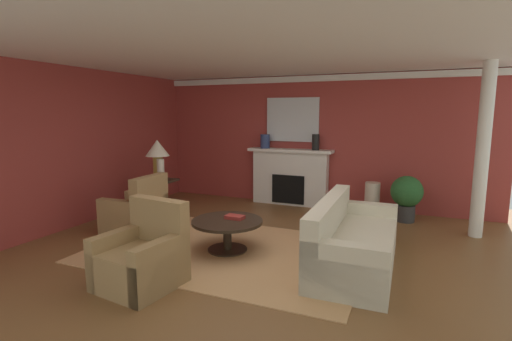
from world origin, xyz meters
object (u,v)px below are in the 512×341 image
Objects in this scene: armchair_facing_fireplace at (143,259)px; potted_plant at (407,195)px; coffee_table at (227,228)px; vase_mantel_left at (265,141)px; sofa at (352,244)px; vase_on_side_table at (161,170)px; mantel_mirror at (292,120)px; armchair_near_window at (136,214)px; side_table at (159,195)px; table_lamp at (157,152)px; vase_tall_corner at (372,199)px; vase_mantel_right at (316,142)px; fireplace at (290,178)px.

armchair_facing_fireplace is 1.14× the size of potted_plant.
armchair_facing_fireplace is at bearing -124.62° from potted_plant.
vase_mantel_left reaches higher than coffee_table.
vase_on_side_table is at bearing 166.25° from sofa.
armchair_near_window is (-1.74, -2.91, -1.49)m from mantel_mirror.
vase_mantel_left is at bearing -162.82° from mantel_mirror.
vase_mantel_left is (1.29, 1.92, 0.43)m from vase_on_side_table.
armchair_facing_fireplace is 3.22× the size of vase_mantel_left.
sofa is 7.15× the size of vase_mantel_left.
side_table is at bearing 123.56° from armchair_facing_fireplace.
armchair_near_window is 4.70m from potted_plant.
mantel_mirror is 0.54× the size of sofa.
table_lamp is at bearing 150.77° from coffee_table.
vase_tall_corner is at bearing 62.57° from armchair_facing_fireplace.
vase_mantel_right reaches higher than sofa.
vase_mantel_right is 2.01m from potted_plant.
armchair_near_window and armchair_facing_fireplace have the same top height.
armchair_near_window is at bearing -113.50° from vase_mantel_left.
vase_on_side_table reaches higher than vase_tall_corner.
table_lamp reaches higher than sofa.
vase_mantel_right reaches higher than fireplace.
armchair_facing_fireplace reaches higher than side_table.
vase_tall_corner is (1.72, -0.42, -1.48)m from mantel_mirror.
vase_mantel_left is (-0.55, -0.05, 0.78)m from fireplace.
vase_tall_corner is 0.64m from potted_plant.
vase_on_side_table is at bearing -154.89° from vase_tall_corner.
table_lamp is 4.60m from potted_plant.
vase_tall_corner reaches higher than coffee_table.
table_lamp is (-1.63, 2.46, 0.92)m from armchair_facing_fireplace.
coffee_table is 2.48m from table_lamp.
coffee_table is 3.10× the size of vase_mantel_right.
vase_tall_corner is at bearing 168.21° from potted_plant.
coffee_table is at bearing 73.64° from armchair_facing_fireplace.
vase_mantel_right is at bearing 50.08° from armchair_near_window.
fireplace is 4.33m from armchair_facing_fireplace.
mantel_mirror reaches higher than side_table.
vase_mantel_left is at bearing 172.55° from potted_plant.
armchair_facing_fireplace is 4.52m from vase_tall_corner.
vase_mantel_left is at bearing -174.86° from fireplace.
armchair_facing_fireplace is 4.48m from vase_mantel_right.
coffee_table is at bearing -131.88° from potted_plant.
sofa is at bearing -66.98° from vase_mantel_right.
armchair_facing_fireplace is 1.46× the size of vase_tall_corner.
sofa is 3.01× the size of side_table.
coffee_table is (0.39, 1.33, 0.03)m from armchair_facing_fireplace.
mantel_mirror reaches higher than potted_plant.
coffee_table is 3.39× the size of vase_mantel_left.
mantel_mirror is 3.75m from sofa.
vase_mantel_right is (2.54, 1.80, 0.13)m from table_lamp.
fireplace is 2.72m from side_table.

